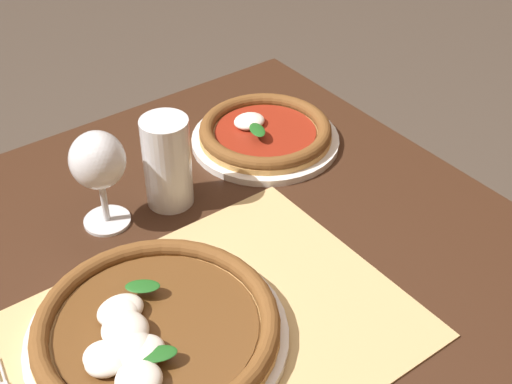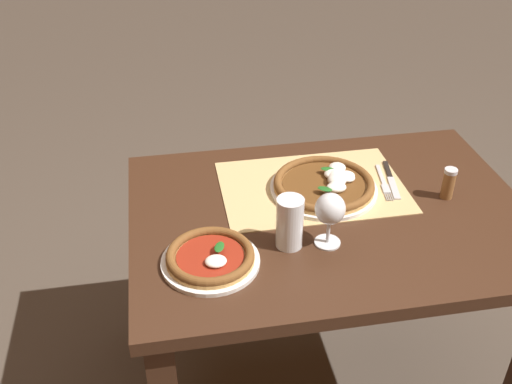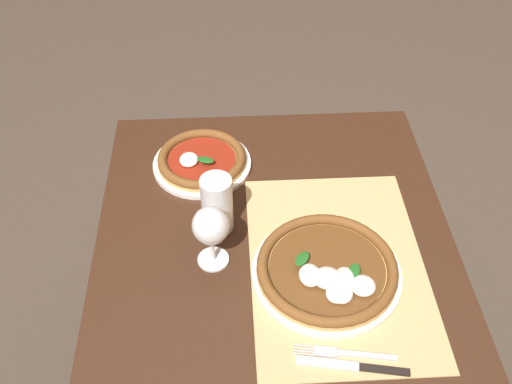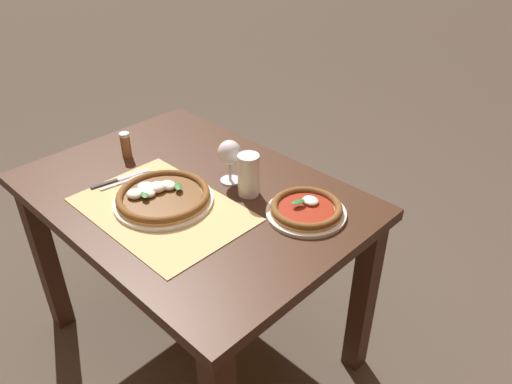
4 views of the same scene
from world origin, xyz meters
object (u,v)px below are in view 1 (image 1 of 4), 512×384
(pizza_near, at_px, (154,330))
(pizza_far, at_px, (265,134))
(pint_glass, at_px, (167,164))
(wine_glass, at_px, (98,164))

(pizza_near, xyz_separation_m, pizza_far, (0.38, 0.27, -0.00))
(pizza_far, relative_size, pint_glass, 1.75)
(pizza_far, relative_size, wine_glass, 1.63)
(pizza_far, bearing_deg, wine_glass, -174.87)
(pint_glass, bearing_deg, pizza_far, 10.71)
(pizza_far, distance_m, wine_glass, 0.33)
(pizza_near, relative_size, pizza_far, 1.27)
(pizza_near, xyz_separation_m, wine_glass, (0.06, 0.24, 0.08))
(pizza_near, distance_m, pizza_far, 0.47)
(pizza_far, xyz_separation_m, wine_glass, (-0.32, -0.03, 0.09))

